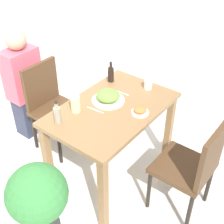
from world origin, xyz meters
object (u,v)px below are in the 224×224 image
Objects in this scene: chair_far at (51,103)px; drink_cup at (148,85)px; sauce_bottle at (57,114)px; person_figure at (24,85)px; condiment_bottle at (111,74)px; food_plate at (108,97)px; chair_near at (193,165)px; side_plate at (140,111)px; juice_glass at (75,104)px; potted_plant_left at (39,202)px.

chair_far is 11.21× the size of drink_cup.
person_figure reaches higher than sauce_bottle.
sauce_bottle reaches higher than chair_far.
condiment_bottle is at bearing 106.57° from drink_cup.
condiment_bottle is (-0.10, 0.34, 0.04)m from drink_cup.
drink_cup is 0.40× the size of condiment_bottle.
food_plate is 3.47× the size of drink_cup.
chair_near is 1.84m from person_figure.
chair_far is at bearing 125.37° from condiment_bottle.
condiment_bottle is at bearing -104.75° from chair_near.
side_plate is at bearing -85.72° from person_figure.
side_plate is at bearing -41.38° from sauce_bottle.
food_plate is at bearing -89.33° from chair_near.
condiment_bottle reaches higher than side_plate.
person_figure reaches higher than food_plate.
condiment_bottle is at bearing 62.53° from side_plate.
drink_cup is at bearing -73.43° from condiment_bottle.
sauce_bottle is (-0.19, 0.00, 0.01)m from juice_glass.
food_plate is 0.35× the size of potted_plant_left.
chair_far is at bearing 69.58° from juice_glass.
condiment_bottle reaches higher than drink_cup.
juice_glass is at bearing -1.42° from sauce_bottle.
food_plate is at bearing -84.22° from chair_far.
chair_near is 1.48m from chair_far.
sauce_bottle is (-0.84, 0.27, 0.04)m from drink_cup.
chair_near is 0.58m from side_plate.
chair_near is at bearing -87.14° from person_figure.
food_plate is at bearing -85.41° from person_figure.
chair_near is at bearing -90.90° from side_plate.
person_figure reaches higher than drink_cup.
juice_glass is 0.11× the size of person_figure.
potted_plant_left is at bearing -35.21° from chair_near.
condiment_bottle reaches higher than food_plate.
chair_far is at bearing 95.78° from food_plate.
food_plate is at bearing 8.84° from potted_plant_left.
food_plate is 1.05m from person_figure.
person_figure is at bearing 94.28° from side_plate.
potted_plant_left is (-0.94, -0.15, -0.30)m from food_plate.
juice_glass is 0.66× the size of sauce_bottle.
food_plate is 1.38× the size of sauce_bottle.
potted_plant_left is (-1.21, -0.33, -0.33)m from condiment_bottle.
sauce_bottle is 1.00× the size of condiment_bottle.
drink_cup is (0.36, 0.15, 0.02)m from side_plate.
chair_far is 4.46× the size of condiment_bottle.
chair_far is 0.77× the size of person_figure.
side_plate is 0.64m from sauce_bottle.
person_figure is at bearing 92.39° from chair_far.
juice_glass is (-0.65, 0.27, 0.03)m from drink_cup.
sauce_bottle is (-0.48, 0.42, 0.05)m from side_plate.
chair_far is at bearing -87.61° from person_figure.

